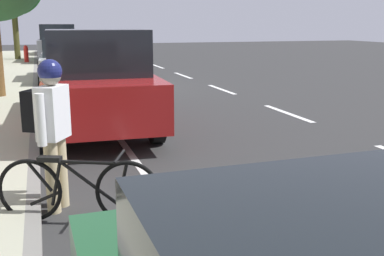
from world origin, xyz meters
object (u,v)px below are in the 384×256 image
bicycle_at_curb (78,189)px  cyclist_with_backpack (50,120)px  parked_sedan_silver_mid (66,60)px  parked_sedan_tan_nearest (54,43)px  parked_pickup_red_far (95,83)px  fire_hydrant (26,54)px  parked_suv_grey_second (58,43)px

bicycle_at_curb → cyclist_with_backpack: bearing=-64.4°
cyclist_with_backpack → parked_sedan_silver_mid: bearing=-94.0°
parked_sedan_tan_nearest → bicycle_at_curb: 27.25m
parked_pickup_red_far → fire_hydrant: 15.95m
parked_pickup_red_far → bicycle_at_curb: (0.73, 4.60, -0.53)m
parked_sedan_tan_nearest → parked_pickup_red_far: (-0.03, 22.64, 0.15)m
parked_sedan_tan_nearest → cyclist_with_backpack: bearing=88.0°
parked_sedan_tan_nearest → parked_sedan_silver_mid: bearing=89.7°
parked_sedan_tan_nearest → fire_hydrant: size_ratio=5.36×
fire_hydrant → parked_pickup_red_far: bearing=95.8°
parked_sedan_tan_nearest → bicycle_at_curb: (0.70, 27.24, -0.38)m
parked_suv_grey_second → fire_hydrant: size_ratio=5.72×
parked_suv_grey_second → parked_sedan_silver_mid: bearing=89.3°
parked_suv_grey_second → fire_hydrant: 1.86m
parked_sedan_silver_mid → parked_suv_grey_second: bearing=-90.7°
cyclist_with_backpack → fire_hydrant: (0.67, -20.00, -0.48)m
parked_suv_grey_second → parked_sedan_silver_mid: (0.10, 8.55, -0.27)m
parked_pickup_red_far → parked_suv_grey_second: bearing=-90.0°
parked_sedan_tan_nearest → fire_hydrant: 6.96m
parked_suv_grey_second → fire_hydrant: parked_suv_grey_second is taller
cyclist_with_backpack → fire_hydrant: 20.02m
parked_sedan_tan_nearest → bicycle_at_curb: bearing=88.5°
parked_sedan_tan_nearest → fire_hydrant: (1.59, 6.77, -0.21)m
parked_sedan_silver_mid → parked_pickup_red_far: (-0.09, 8.08, 0.15)m
parked_sedan_silver_mid → parked_pickup_red_far: parked_pickup_red_far is taller
fire_hydrant → bicycle_at_curb: bearing=92.5°
parked_pickup_red_far → fire_hydrant: size_ratio=6.38×
parked_sedan_tan_nearest → cyclist_with_backpack: 26.79m
parked_sedan_silver_mid → parked_sedan_tan_nearest: bearing=-90.3°
parked_sedan_tan_nearest → parked_sedan_silver_mid: (0.07, 14.56, 0.00)m
parked_sedan_silver_mid → cyclist_with_backpack: (0.85, 12.21, 0.28)m
parked_pickup_red_far → bicycle_at_curb: 4.69m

